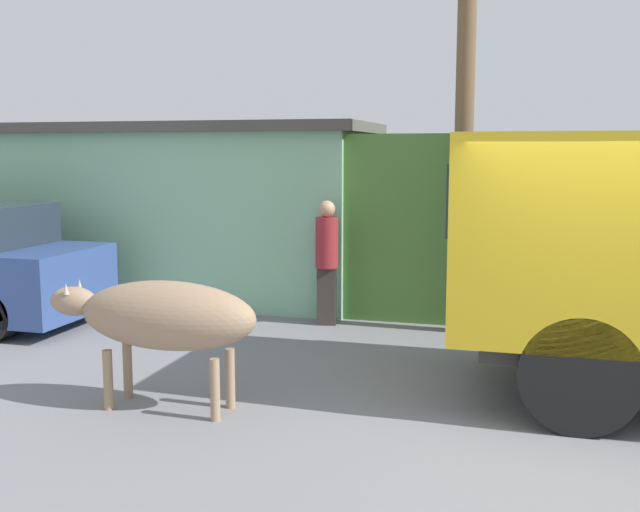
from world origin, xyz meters
name	(u,v)px	position (x,y,z in m)	size (l,w,h in m)	color
ground_plane	(608,440)	(0.00, 0.00, 0.00)	(60.00, 60.00, 0.00)	gray
hillside_embankment	(571,214)	(0.00, 7.24, 1.33)	(32.00, 6.82, 2.65)	#4C7A38
building_backdrop	(179,210)	(-6.36, 4.94, 1.44)	(6.51, 2.70, 2.85)	#8CC69E
brown_cow	(163,316)	(-3.97, -0.29, 0.89)	(2.11, 0.65, 1.23)	#9E7F60
pedestrian_on_hill	(327,256)	(-3.39, 3.45, 0.97)	(0.37, 0.37, 1.74)	#38332D
utility_pole	(465,92)	(-1.57, 3.54, 3.17)	(0.90, 0.24, 6.13)	brown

